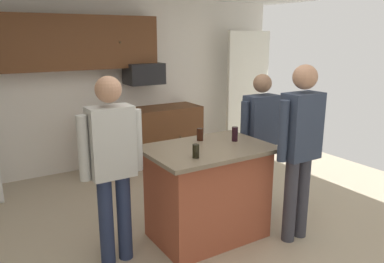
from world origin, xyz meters
The scene contains 13 objects.
floor centered at (0.00, 0.00, 0.00)m, with size 7.04×7.04×0.00m, color #B7A88E.
back_wall centered at (0.00, 2.80, 1.30)m, with size 6.40×0.10×2.60m, color white.
french_door_window_panel centered at (2.60, 2.40, 1.10)m, with size 0.90×0.06×2.00m, color white.
cabinet_run_upper centered at (-0.40, 2.60, 1.93)m, with size 2.40×0.38×0.75m.
cabinet_run_lower centered at (0.60, 2.48, 0.45)m, with size 1.80×0.63×0.90m.
microwave_over_range centered at (0.60, 2.50, 1.45)m, with size 0.56×0.40×0.32m, color black.
kitchen_island centered at (0.15, 0.06, 0.49)m, with size 1.22×0.86×0.96m.
person_elder_center centered at (-0.81, 0.13, 0.98)m, with size 0.57×0.22×1.70m.
person_guest_by_door centered at (0.88, -0.45, 1.03)m, with size 0.57×0.23×1.76m.
person_guest_left centered at (1.06, 0.32, 0.92)m, with size 0.57×0.22×1.60m.
glass_short_whisky centered at (0.21, 0.30, 1.02)m, with size 0.07×0.07×0.13m.
glass_stout_tall centered at (-0.14, -0.17, 1.02)m, with size 0.06×0.06×0.13m.
glass_pilsner centered at (0.50, 0.09, 1.03)m, with size 0.06×0.06×0.15m.
Camera 1 is at (-1.86, -2.88, 2.02)m, focal length 35.40 mm.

